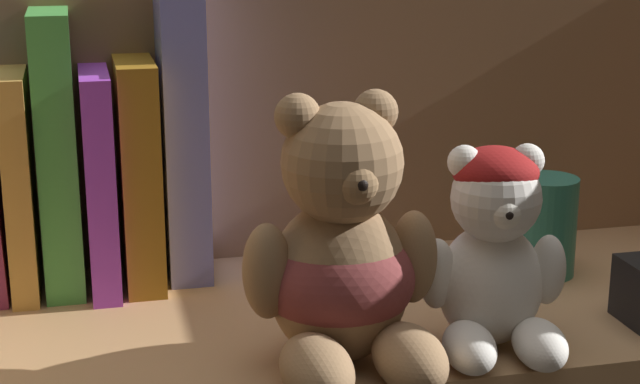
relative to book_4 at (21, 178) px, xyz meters
The scene contains 10 objects.
shelf_board 27.46cm from the book_4, 26.40° to the right, with size 76.75×27.03×2.00cm, color tan.
shelf_back_panel 23.49cm from the book_4, ahead, with size 79.15×1.20×28.94cm, color #8B6443.
book_4 is the anchor object (origin of this frame).
book_5 3.70cm from the book_4, ahead, with size 2.96×11.87×21.81cm, color green.
book_6 6.00cm from the book_4, ahead, with size 2.21×14.48×17.28cm, color purple.
book_7 9.07cm from the book_4, ahead, with size 2.98×13.01×17.94cm, color #956317.
book_8 13.27cm from the book_4, ahead, with size 3.38×9.11×24.97cm, color #7276CF.
teddy_bear_larger 29.22cm from the book_4, 44.80° to the right, with size 13.22×13.81×18.14cm.
teddy_bear_smaller 37.44cm from the book_4, 33.08° to the right, with size 10.43×10.75×14.10cm.
pillar_candle 42.16cm from the book_4, 10.78° to the right, with size 5.26×5.26×8.17cm, color #2D7A66.
Camera 1 is at (-18.28, -68.90, 31.03)cm, focal length 56.94 mm.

